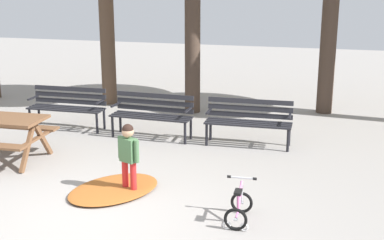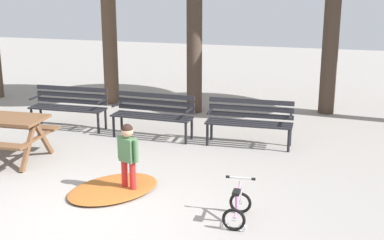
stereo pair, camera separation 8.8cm
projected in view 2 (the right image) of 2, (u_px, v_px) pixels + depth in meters
The scene contains 7 objects.
ground at pixel (84, 219), 6.89m from camera, with size 36.00×36.00×0.00m, color gray.
park_bench_far_left at pixel (69, 104), 10.90m from camera, with size 1.61×0.49×0.85m.
park_bench_left at pixel (154, 112), 10.27m from camera, with size 1.62×0.52×0.85m.
park_bench_right at pixel (250, 119), 9.78m from camera, with size 1.61×0.50×0.85m.
child_standing at pixel (128, 152), 7.60m from camera, with size 0.37×0.24×1.04m.
kids_bicycle at pixel (237, 207), 6.75m from camera, with size 0.39×0.57×0.54m.
leaf_pile at pixel (113, 189), 7.78m from camera, with size 1.46×1.02×0.07m, color #9E5623.
Camera 2 is at (3.10, -5.67, 3.07)m, focal length 49.22 mm.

